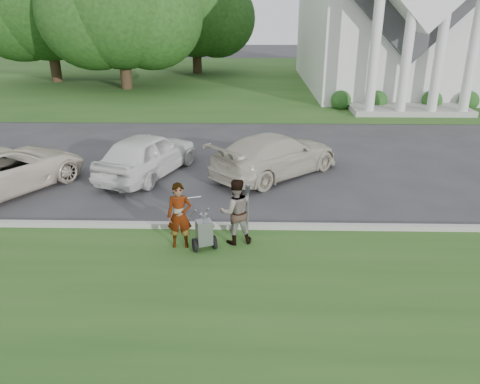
{
  "coord_description": "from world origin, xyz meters",
  "views": [
    {
      "loc": [
        0.5,
        -10.29,
        5.38
      ],
      "look_at": [
        0.27,
        0.0,
        1.24
      ],
      "focal_mm": 35.0,
      "sensor_mm": 36.0,
      "label": 1
    }
  ],
  "objects_px": {
    "tree_left": "(120,9)",
    "tree_back": "(195,13)",
    "striping_cart": "(204,233)",
    "person_right": "(236,212)",
    "car_b": "(147,154)",
    "car_c": "(276,155)",
    "parking_meter_near": "(248,206)",
    "tree_far": "(46,0)",
    "car_a": "(5,170)",
    "person_left": "(180,216)"
  },
  "relations": [
    {
      "from": "car_c",
      "to": "striping_cart",
      "type": "bearing_deg",
      "value": 117.02
    },
    {
      "from": "tree_left",
      "to": "striping_cart",
      "type": "height_order",
      "value": "tree_left"
    },
    {
      "from": "tree_left",
      "to": "parking_meter_near",
      "type": "distance_m",
      "value": 24.06
    },
    {
      "from": "tree_back",
      "to": "car_a",
      "type": "height_order",
      "value": "tree_back"
    },
    {
      "from": "tree_left",
      "to": "tree_back",
      "type": "bearing_deg",
      "value": 63.43
    },
    {
      "from": "parking_meter_near",
      "to": "tree_far",
      "type": "bearing_deg",
      "value": 119.92
    },
    {
      "from": "person_left",
      "to": "car_c",
      "type": "xyz_separation_m",
      "value": [
        2.49,
        5.15,
        -0.09
      ]
    },
    {
      "from": "person_right",
      "to": "car_a",
      "type": "distance_m",
      "value": 7.87
    },
    {
      "from": "tree_back",
      "to": "car_c",
      "type": "relative_size",
      "value": 1.98
    },
    {
      "from": "car_b",
      "to": "person_right",
      "type": "bearing_deg",
      "value": 143.7
    },
    {
      "from": "person_right",
      "to": "car_b",
      "type": "height_order",
      "value": "person_right"
    },
    {
      "from": "tree_back",
      "to": "striping_cart",
      "type": "bearing_deg",
      "value": -83.56
    },
    {
      "from": "car_b",
      "to": "parking_meter_near",
      "type": "bearing_deg",
      "value": 146.35
    },
    {
      "from": "tree_far",
      "to": "tree_back",
      "type": "bearing_deg",
      "value": 26.56
    },
    {
      "from": "person_right",
      "to": "parking_meter_near",
      "type": "relative_size",
      "value": 1.09
    },
    {
      "from": "tree_back",
      "to": "car_b",
      "type": "xyz_separation_m",
      "value": [
        1.07,
        -25.42,
        -3.99
      ]
    },
    {
      "from": "striping_cart",
      "to": "person_right",
      "type": "distance_m",
      "value": 0.9
    },
    {
      "from": "tree_back",
      "to": "car_a",
      "type": "relative_size",
      "value": 1.93
    },
    {
      "from": "tree_back",
      "to": "person_left",
      "type": "height_order",
      "value": "tree_back"
    },
    {
      "from": "person_left",
      "to": "car_b",
      "type": "xyz_separation_m",
      "value": [
        -1.8,
        5.0,
        -0.05
      ]
    },
    {
      "from": "parking_meter_near",
      "to": "car_a",
      "type": "relative_size",
      "value": 0.3
    },
    {
      "from": "parking_meter_near",
      "to": "car_b",
      "type": "distance_m",
      "value": 5.81
    },
    {
      "from": "striping_cart",
      "to": "car_a",
      "type": "relative_size",
      "value": 0.23
    },
    {
      "from": "person_left",
      "to": "car_c",
      "type": "bearing_deg",
      "value": 61.86
    },
    {
      "from": "car_a",
      "to": "car_b",
      "type": "xyz_separation_m",
      "value": [
        4.07,
        1.51,
        0.05
      ]
    },
    {
      "from": "tree_left",
      "to": "car_c",
      "type": "xyz_separation_m",
      "value": [
        9.37,
        -17.27,
        -4.41
      ]
    },
    {
      "from": "person_right",
      "to": "parking_meter_near",
      "type": "bearing_deg",
      "value": 177.72
    },
    {
      "from": "tree_far",
      "to": "car_a",
      "type": "bearing_deg",
      "value": -72.27
    },
    {
      "from": "tree_back",
      "to": "car_b",
      "type": "height_order",
      "value": "tree_back"
    },
    {
      "from": "person_right",
      "to": "car_b",
      "type": "xyz_separation_m",
      "value": [
        -3.1,
        4.77,
        -0.07
      ]
    },
    {
      "from": "striping_cart",
      "to": "person_right",
      "type": "height_order",
      "value": "person_right"
    },
    {
      "from": "tree_left",
      "to": "person_left",
      "type": "height_order",
      "value": "tree_left"
    },
    {
      "from": "parking_meter_near",
      "to": "car_c",
      "type": "relative_size",
      "value": 0.31
    },
    {
      "from": "tree_far",
      "to": "parking_meter_near",
      "type": "height_order",
      "value": "tree_far"
    },
    {
      "from": "car_b",
      "to": "tree_back",
      "type": "bearing_deg",
      "value": -66.91
    },
    {
      "from": "tree_far",
      "to": "car_a",
      "type": "relative_size",
      "value": 2.34
    },
    {
      "from": "person_right",
      "to": "car_b",
      "type": "relative_size",
      "value": 0.37
    },
    {
      "from": "person_left",
      "to": "person_right",
      "type": "relative_size",
      "value": 0.98
    },
    {
      "from": "tree_far",
      "to": "person_left",
      "type": "distance_m",
      "value": 28.91
    },
    {
      "from": "tree_back",
      "to": "person_right",
      "type": "height_order",
      "value": "tree_back"
    },
    {
      "from": "striping_cart",
      "to": "car_b",
      "type": "distance_m",
      "value": 5.67
    },
    {
      "from": "tree_far",
      "to": "person_right",
      "type": "relative_size",
      "value": 7.16
    },
    {
      "from": "person_left",
      "to": "person_right",
      "type": "height_order",
      "value": "person_right"
    },
    {
      "from": "tree_back",
      "to": "tree_far",
      "type": "bearing_deg",
      "value": -153.44
    },
    {
      "from": "tree_left",
      "to": "person_right",
      "type": "distance_m",
      "value": 24.03
    },
    {
      "from": "striping_cart",
      "to": "tree_far",
      "type": "bearing_deg",
      "value": 97.28
    },
    {
      "from": "person_right",
      "to": "parking_meter_near",
      "type": "height_order",
      "value": "person_right"
    },
    {
      "from": "tree_far",
      "to": "car_b",
      "type": "bearing_deg",
      "value": -61.52
    },
    {
      "from": "tree_back",
      "to": "person_left",
      "type": "distance_m",
      "value": 30.81
    },
    {
      "from": "tree_left",
      "to": "car_c",
      "type": "distance_m",
      "value": 20.13
    }
  ]
}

